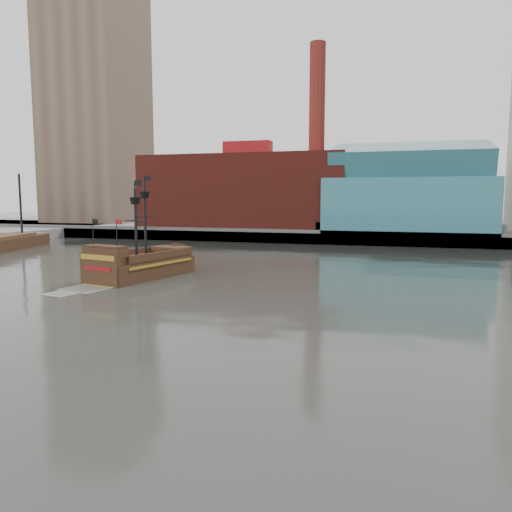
% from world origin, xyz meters
% --- Properties ---
extents(ground, '(400.00, 400.00, 0.00)m').
position_xyz_m(ground, '(0.00, 0.00, 0.00)').
color(ground, '#282B26').
rests_on(ground, ground).
extents(promenade_far, '(220.00, 60.00, 2.00)m').
position_xyz_m(promenade_far, '(0.00, 92.00, 1.00)').
color(promenade_far, slate).
rests_on(promenade_far, ground).
extents(seawall, '(220.00, 1.00, 2.60)m').
position_xyz_m(seawall, '(0.00, 62.50, 1.30)').
color(seawall, '#4C4C49').
rests_on(seawall, ground).
extents(skyline, '(149.00, 45.00, 62.00)m').
position_xyz_m(skyline, '(5.21, 84.56, 24.55)').
color(skyline, brown).
rests_on(skyline, promenade_far).
extents(pirate_ship, '(7.99, 16.32, 11.74)m').
position_xyz_m(pirate_ship, '(-17.33, 19.41, 1.06)').
color(pirate_ship, black).
rests_on(pirate_ship, ground).
extents(docked_vessel, '(9.45, 21.52, 14.28)m').
position_xyz_m(docked_vessel, '(-53.13, 38.46, 0.91)').
color(docked_vessel, black).
rests_on(docked_vessel, ground).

